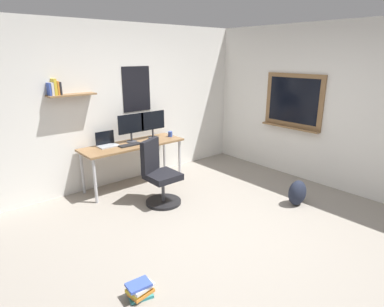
# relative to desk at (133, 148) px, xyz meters

# --- Properties ---
(ground_plane) EXTENTS (5.20, 5.20, 0.00)m
(ground_plane) POSITION_rel_desk_xyz_m (0.02, -2.08, -0.65)
(ground_plane) COLOR gray
(ground_plane) RESTS_ON ground
(wall_back) EXTENTS (5.00, 0.30, 2.60)m
(wall_back) POSITION_rel_desk_xyz_m (0.02, 0.37, 0.65)
(wall_back) COLOR silver
(wall_back) RESTS_ON ground
(wall_right) EXTENTS (0.22, 5.00, 2.60)m
(wall_right) POSITION_rel_desk_xyz_m (2.47, -2.06, 0.65)
(wall_right) COLOR silver
(wall_right) RESTS_ON ground
(desk) EXTENTS (1.69, 0.58, 0.72)m
(desk) POSITION_rel_desk_xyz_m (0.00, 0.00, 0.00)
(desk) COLOR olive
(desk) RESTS_ON ground
(office_chair) EXTENTS (0.54, 0.56, 0.95)m
(office_chair) POSITION_rel_desk_xyz_m (-0.07, -0.82, -0.24)
(office_chair) COLOR black
(office_chair) RESTS_ON ground
(laptop) EXTENTS (0.31, 0.21, 0.23)m
(laptop) POSITION_rel_desk_xyz_m (-0.38, 0.14, 0.12)
(laptop) COLOR #ADAFB5
(laptop) RESTS_ON desk
(monitor_primary) EXTENTS (0.46, 0.17, 0.46)m
(monitor_primary) POSITION_rel_desk_xyz_m (0.04, 0.09, 0.34)
(monitor_primary) COLOR #38383D
(monitor_primary) RESTS_ON desk
(monitor_secondary) EXTENTS (0.46, 0.17, 0.46)m
(monitor_secondary) POSITION_rel_desk_xyz_m (0.46, 0.09, 0.34)
(monitor_secondary) COLOR #38383D
(monitor_secondary) RESTS_ON desk
(keyboard) EXTENTS (0.37, 0.13, 0.02)m
(keyboard) POSITION_rel_desk_xyz_m (-0.08, -0.07, 0.08)
(keyboard) COLOR black
(keyboard) RESTS_ON desk
(computer_mouse) EXTENTS (0.10, 0.06, 0.03)m
(computer_mouse) POSITION_rel_desk_xyz_m (0.20, -0.07, 0.09)
(computer_mouse) COLOR #262628
(computer_mouse) RESTS_ON desk
(coffee_mug) EXTENTS (0.08, 0.08, 0.09)m
(coffee_mug) POSITION_rel_desk_xyz_m (0.74, -0.02, 0.11)
(coffee_mug) COLOR #334CA5
(coffee_mug) RESTS_ON desk
(backpack) EXTENTS (0.32, 0.22, 0.37)m
(backpack) POSITION_rel_desk_xyz_m (1.41, -2.18, -0.47)
(backpack) COLOR #1E2333
(backpack) RESTS_ON ground
(book_stack_on_floor) EXTENTS (0.25, 0.21, 0.15)m
(book_stack_on_floor) POSITION_rel_desk_xyz_m (-1.32, -2.31, -0.58)
(book_stack_on_floor) COLOR teal
(book_stack_on_floor) RESTS_ON ground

